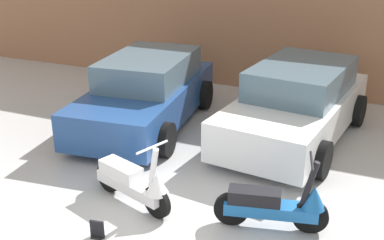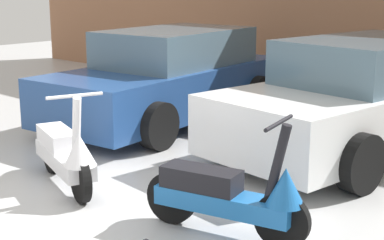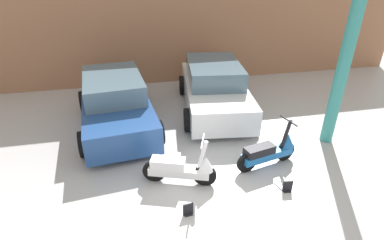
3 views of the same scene
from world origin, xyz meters
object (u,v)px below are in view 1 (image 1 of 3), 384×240
Objects in this scene: scooter_front_right at (276,204)px; placard_near_left_scooter at (97,230)px; car_rear_center at (297,104)px; scooter_front_left at (134,182)px; car_rear_left at (147,92)px.

scooter_front_right is 5.99× the size of placard_near_left_scooter.
scooter_front_left is at bearing -18.36° from car_rear_center.
scooter_front_right is 3.33m from car_rear_center.
scooter_front_left is 0.98m from placard_near_left_scooter.
placard_near_left_scooter is (1.33, -3.93, -0.58)m from car_rear_left.
car_rear_center reaches higher than car_rear_left.
car_rear_center reaches higher than scooter_front_right.
scooter_front_left is 5.91× the size of placard_near_left_scooter.
car_rear_center is at bearing 84.43° from scooter_front_right.
scooter_front_left is 3.90m from car_rear_center.
car_rear_left is at bearing 134.10° from scooter_front_left.
placard_near_left_scooter is at bearing 12.68° from car_rear_left.
scooter_front_left is at bearing 86.35° from placard_near_left_scooter.
placard_near_left_scooter is at bearing -14.20° from car_rear_center.
scooter_front_right is 0.34× the size of car_rear_center.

